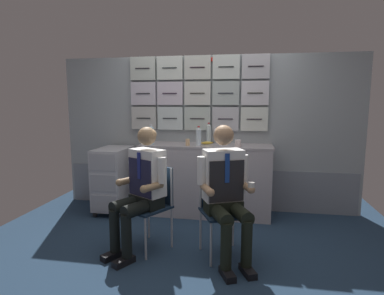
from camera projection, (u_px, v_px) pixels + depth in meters
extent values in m
cube|color=#20354C|center=(189.00, 251.00, 3.30)|extent=(4.80, 4.80, 0.04)
cube|color=#949EA2|center=(206.00, 134.00, 4.48)|extent=(4.20, 0.06, 2.15)
cube|color=gray|center=(206.00, 188.00, 4.56)|extent=(4.12, 0.01, 0.58)
cube|color=#B9BBB6|center=(144.00, 118.00, 4.55)|extent=(0.36, 0.06, 0.32)
cylinder|color=#1E2627|center=(143.00, 118.00, 4.51)|extent=(0.20, 0.01, 0.01)
cube|color=silver|center=(171.00, 118.00, 4.48)|extent=(0.36, 0.06, 0.32)
cylinder|color=#25292C|center=(170.00, 118.00, 4.44)|extent=(0.20, 0.01, 0.01)
cube|color=#B1BEB5|center=(198.00, 119.00, 4.41)|extent=(0.36, 0.06, 0.32)
cylinder|color=black|center=(197.00, 119.00, 4.38)|extent=(0.20, 0.01, 0.01)
cube|color=#B3B4BA|center=(225.00, 119.00, 4.35)|extent=(0.36, 0.06, 0.32)
cylinder|color=#26212A|center=(225.00, 119.00, 4.31)|extent=(0.20, 0.01, 0.01)
cube|color=silver|center=(254.00, 119.00, 4.28)|extent=(0.36, 0.06, 0.32)
cylinder|color=#2A252D|center=(254.00, 119.00, 4.24)|extent=(0.20, 0.01, 0.01)
cube|color=silver|center=(144.00, 94.00, 4.50)|extent=(0.36, 0.06, 0.32)
cylinder|color=black|center=(143.00, 93.00, 4.46)|extent=(0.20, 0.01, 0.01)
cube|color=silver|center=(170.00, 93.00, 4.43)|extent=(0.36, 0.06, 0.32)
cylinder|color=#2A1E2E|center=(170.00, 93.00, 4.39)|extent=(0.20, 0.01, 0.01)
cube|color=silver|center=(198.00, 93.00, 4.36)|extent=(0.36, 0.06, 0.32)
cylinder|color=#272721|center=(197.00, 93.00, 4.33)|extent=(0.20, 0.01, 0.01)
cube|color=#ABB7B3|center=(226.00, 93.00, 4.30)|extent=(0.36, 0.06, 0.32)
cylinder|color=#202630|center=(226.00, 93.00, 4.26)|extent=(0.20, 0.01, 0.01)
cube|color=silver|center=(255.00, 93.00, 4.23)|extent=(0.36, 0.06, 0.32)
cylinder|color=#262922|center=(255.00, 93.00, 4.19)|extent=(0.20, 0.01, 0.01)
cube|color=#B6BFB5|center=(143.00, 69.00, 4.45)|extent=(0.36, 0.06, 0.32)
cylinder|color=#27242A|center=(142.00, 68.00, 4.41)|extent=(0.20, 0.01, 0.01)
cube|color=silver|center=(170.00, 68.00, 4.38)|extent=(0.36, 0.06, 0.32)
cylinder|color=#202829|center=(169.00, 68.00, 4.34)|extent=(0.20, 0.01, 0.01)
cube|color=beige|center=(198.00, 68.00, 4.31)|extent=(0.36, 0.06, 0.32)
cylinder|color=#2B1D28|center=(197.00, 67.00, 4.28)|extent=(0.20, 0.01, 0.01)
cube|color=silver|center=(226.00, 67.00, 4.25)|extent=(0.36, 0.06, 0.32)
cylinder|color=black|center=(226.00, 67.00, 4.21)|extent=(0.20, 0.01, 0.01)
cube|color=#B4B4B9|center=(256.00, 66.00, 4.18)|extent=(0.36, 0.06, 0.32)
cylinder|color=#272226|center=(256.00, 66.00, 4.14)|extent=(0.20, 0.01, 0.01)
cube|color=red|center=(206.00, 60.00, 4.29)|extent=(0.20, 0.02, 0.05)
cube|color=#ADA6AB|center=(206.00, 181.00, 4.28)|extent=(1.72, 0.52, 0.93)
cube|color=#9E979C|center=(206.00, 146.00, 4.21)|extent=(1.75, 0.53, 0.03)
sphere|color=black|center=(95.00, 214.00, 4.21)|extent=(0.07, 0.07, 0.07)
sphere|color=black|center=(117.00, 216.00, 4.16)|extent=(0.07, 0.07, 0.07)
sphere|color=black|center=(113.00, 202.00, 4.75)|extent=(0.07, 0.07, 0.07)
sphere|color=black|center=(132.00, 203.00, 4.69)|extent=(0.07, 0.07, 0.07)
cube|color=#B9BBC3|center=(114.00, 177.00, 4.39)|extent=(0.40, 0.64, 0.82)
cube|color=#A5A7AF|center=(104.00, 204.00, 4.11)|extent=(0.35, 0.01, 0.22)
cube|color=#A5A7AF|center=(103.00, 183.00, 4.07)|extent=(0.35, 0.01, 0.22)
cube|color=#A5A7AF|center=(102.00, 162.00, 4.03)|extent=(0.35, 0.01, 0.22)
cylinder|color=#28282D|center=(103.00, 153.00, 4.04)|extent=(0.32, 0.02, 0.02)
cylinder|color=#A8AAAF|center=(123.00, 229.00, 3.28)|extent=(0.02, 0.02, 0.43)
cylinder|color=#A8AAAF|center=(146.00, 239.00, 3.04)|extent=(0.02, 0.02, 0.43)
cylinder|color=#A8AAAF|center=(149.00, 219.00, 3.55)|extent=(0.02, 0.02, 0.43)
cylinder|color=#A8AAAF|center=(172.00, 228.00, 3.31)|extent=(0.02, 0.02, 0.43)
cube|color=#132437|center=(147.00, 208.00, 3.26)|extent=(0.55, 0.55, 0.02)
cube|color=#132437|center=(160.00, 184.00, 3.37)|extent=(0.33, 0.21, 0.40)
cylinder|color=#A8AAAF|center=(148.00, 182.00, 3.48)|extent=(0.02, 0.02, 0.40)
cylinder|color=#A8AAAF|center=(171.00, 187.00, 3.25)|extent=(0.02, 0.02, 0.40)
cube|color=black|center=(112.00, 255.00, 3.10)|extent=(0.19, 0.24, 0.06)
cube|color=black|center=(124.00, 262.00, 2.98)|extent=(0.19, 0.24, 0.06)
cylinder|color=black|center=(115.00, 231.00, 3.09)|extent=(0.10, 0.10, 0.42)
cylinder|color=black|center=(126.00, 236.00, 2.97)|extent=(0.10, 0.10, 0.42)
cylinder|color=black|center=(128.00, 204.00, 3.19)|extent=(0.30, 0.39, 0.13)
cylinder|color=black|center=(140.00, 208.00, 3.07)|extent=(0.30, 0.39, 0.13)
cube|color=black|center=(147.00, 201.00, 3.25)|extent=(0.39, 0.34, 0.12)
cube|color=white|center=(148.00, 172.00, 3.22)|extent=(0.41, 0.35, 0.48)
cube|color=#1E1F3A|center=(140.00, 178.00, 3.15)|extent=(0.29, 0.18, 0.38)
cube|color=navy|center=(139.00, 166.00, 3.13)|extent=(0.04, 0.03, 0.27)
cylinder|color=white|center=(134.00, 165.00, 3.35)|extent=(0.08, 0.08, 0.26)
cylinder|color=#9B7B56|center=(128.00, 181.00, 3.28)|extent=(0.18, 0.24, 0.07)
sphere|color=#9B7B56|center=(119.00, 183.00, 3.20)|extent=(0.08, 0.08, 0.08)
cylinder|color=white|center=(162.00, 170.00, 3.08)|extent=(0.08, 0.08, 0.26)
cylinder|color=#9B7B56|center=(152.00, 187.00, 3.04)|extent=(0.18, 0.24, 0.07)
sphere|color=#9B7B56|center=(144.00, 189.00, 2.96)|extent=(0.08, 0.08, 0.08)
sphere|color=#9B7B56|center=(147.00, 136.00, 3.17)|extent=(0.19, 0.19, 0.19)
ellipsoid|color=tan|center=(148.00, 134.00, 3.18)|extent=(0.24, 0.24, 0.13)
cylinder|color=#A8AAAF|center=(211.00, 245.00, 2.92)|extent=(0.02, 0.02, 0.43)
cylinder|color=#A8AAAF|center=(247.00, 240.00, 3.01)|extent=(0.02, 0.02, 0.43)
cylinder|color=#A8AAAF|center=(200.00, 229.00, 3.27)|extent=(0.02, 0.02, 0.43)
cylinder|color=#A8AAAF|center=(233.00, 226.00, 3.35)|extent=(0.02, 0.02, 0.43)
cube|color=#132437|center=(223.00, 213.00, 3.10)|extent=(0.53, 0.53, 0.02)
cube|color=#132437|center=(217.00, 187.00, 3.26)|extent=(0.35, 0.18, 0.40)
cylinder|color=#A8AAAF|center=(201.00, 188.00, 3.20)|extent=(0.02, 0.02, 0.40)
cylinder|color=#A8AAAF|center=(234.00, 186.00, 3.29)|extent=(0.02, 0.02, 0.40)
cube|color=black|center=(227.00, 274.00, 2.76)|extent=(0.17, 0.24, 0.06)
cube|color=black|center=(248.00, 271.00, 2.81)|extent=(0.17, 0.24, 0.06)
cylinder|color=black|center=(226.00, 246.00, 2.77)|extent=(0.10, 0.10, 0.42)
cylinder|color=black|center=(247.00, 244.00, 2.81)|extent=(0.10, 0.10, 0.42)
cylinder|color=black|center=(220.00, 214.00, 2.90)|extent=(0.28, 0.41, 0.13)
cylinder|color=black|center=(239.00, 212.00, 2.95)|extent=(0.28, 0.41, 0.13)
cube|color=black|center=(223.00, 206.00, 3.09)|extent=(0.40, 0.33, 0.12)
cube|color=white|center=(223.00, 175.00, 3.07)|extent=(0.42, 0.34, 0.50)
cube|color=black|center=(227.00, 181.00, 2.97)|extent=(0.32, 0.15, 0.40)
cube|color=navy|center=(227.00, 168.00, 2.95)|extent=(0.04, 0.03, 0.28)
cylinder|color=white|center=(202.00, 171.00, 3.01)|extent=(0.08, 0.08, 0.27)
cylinder|color=#A7815D|center=(207.00, 189.00, 2.93)|extent=(0.16, 0.25, 0.07)
sphere|color=#A7815D|center=(211.00, 193.00, 2.82)|extent=(0.08, 0.08, 0.08)
cylinder|color=white|center=(244.00, 168.00, 3.11)|extent=(0.08, 0.08, 0.27)
cylinder|color=#A7815D|center=(246.00, 186.00, 3.02)|extent=(0.16, 0.25, 0.07)
sphere|color=#A7815D|center=(251.00, 190.00, 2.92)|extent=(0.08, 0.08, 0.08)
cylinder|color=silver|center=(251.00, 185.00, 2.91)|extent=(0.06, 0.06, 0.06)
sphere|color=#A7815D|center=(224.00, 135.00, 3.01)|extent=(0.20, 0.20, 0.20)
ellipsoid|color=gray|center=(223.00, 133.00, 3.03)|extent=(0.25, 0.24, 0.14)
cylinder|color=silver|center=(199.00, 137.00, 4.10)|extent=(0.07, 0.07, 0.21)
cone|color=silver|center=(199.00, 128.00, 4.08)|extent=(0.07, 0.07, 0.02)
cylinder|color=red|center=(199.00, 127.00, 4.08)|extent=(0.03, 0.03, 0.02)
cylinder|color=silver|center=(151.00, 136.00, 4.23)|extent=(0.07, 0.07, 0.22)
cone|color=silver|center=(151.00, 127.00, 4.21)|extent=(0.07, 0.07, 0.02)
cylinder|color=silver|center=(151.00, 125.00, 4.20)|extent=(0.03, 0.03, 0.02)
cylinder|color=silver|center=(209.00, 134.00, 4.35)|extent=(0.06, 0.06, 0.24)
cone|color=silver|center=(209.00, 125.00, 4.33)|extent=(0.06, 0.06, 0.02)
cylinder|color=red|center=(209.00, 123.00, 4.33)|extent=(0.03, 0.03, 0.02)
cylinder|color=silver|center=(238.00, 143.00, 4.01)|extent=(0.08, 0.08, 0.09)
cylinder|color=#382114|center=(238.00, 140.00, 4.01)|extent=(0.06, 0.06, 0.01)
cylinder|color=tan|center=(188.00, 142.00, 4.12)|extent=(0.06, 0.06, 0.09)
cylinder|color=#382114|center=(188.00, 139.00, 4.11)|extent=(0.05, 0.05, 0.01)
ellipsoid|color=yellow|center=(207.00, 143.00, 4.23)|extent=(0.17, 0.10, 0.04)
cylinder|color=#4C3819|center=(213.00, 142.00, 4.25)|extent=(0.01, 0.01, 0.02)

